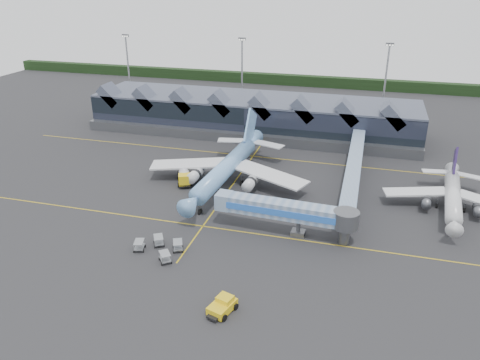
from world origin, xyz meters
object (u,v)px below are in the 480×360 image
(main_airliner, at_px, (228,166))
(regional_jet, at_px, (453,195))
(fuel_truck, at_px, (184,173))
(jet_bridge, at_px, (293,212))
(pushback_tug, at_px, (222,306))

(main_airliner, xyz_separation_m, regional_jet, (44.15, -0.34, -0.82))
(regional_jet, distance_m, fuel_truck, 53.68)
(jet_bridge, bearing_deg, pushback_tug, -100.34)
(main_airliner, relative_size, fuel_truck, 4.25)
(regional_jet, bearing_deg, fuel_truck, -172.88)
(regional_jet, xyz_separation_m, fuel_truck, (-53.66, -1.03, -1.18))
(regional_jet, height_order, fuel_truck, regional_jet)
(pushback_tug, bearing_deg, jet_bridge, 93.70)
(jet_bridge, height_order, pushback_tug, jet_bridge)
(jet_bridge, relative_size, pushback_tug, 5.01)
(main_airliner, height_order, pushback_tug, main_airliner)
(jet_bridge, xyz_separation_m, pushback_tug, (-5.44, -22.34, -3.33))
(fuel_truck, bearing_deg, pushback_tug, -84.47)
(pushback_tug, bearing_deg, regional_jet, 67.87)
(fuel_truck, distance_m, pushback_tug, 43.94)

